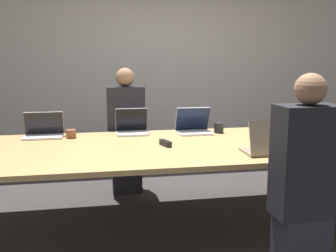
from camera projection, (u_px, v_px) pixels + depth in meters
ground_plane at (192, 221)px, 3.43m from camera, size 24.00×24.00×0.00m
curtain_wall at (157, 65)px, 5.24m from camera, size 12.00×0.06×2.80m
conference_table at (193, 149)px, 3.31m from camera, size 4.37×1.41×0.73m
laptop_far_left at (44, 130)px, 3.59m from camera, size 0.37×0.24×0.24m
cup_far_left at (71, 134)px, 3.55m from camera, size 0.09×0.09×0.08m
laptop_far_right at (288, 122)px, 4.05m from camera, size 0.35×0.24×0.25m
cup_far_right at (311, 123)px, 4.10m from camera, size 0.08×0.08×0.10m
laptop_far_midleft at (132, 126)px, 3.76m from camera, size 0.32×0.25×0.25m
person_far_midleft at (126, 133)px, 4.11m from camera, size 0.40×0.24×1.38m
laptop_near_midright at (266, 145)px, 2.91m from camera, size 0.32×0.27×0.27m
person_near_midright at (304, 183)px, 2.43m from camera, size 0.40×0.24×1.38m
cup_near_midright at (291, 146)px, 3.02m from camera, size 0.09×0.09×0.09m
laptop_far_center at (193, 126)px, 3.79m from camera, size 0.35×0.27×0.26m
cup_far_center at (219, 128)px, 3.80m from camera, size 0.10×0.10×0.10m
stapler at (165, 143)px, 3.21m from camera, size 0.09×0.16×0.05m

